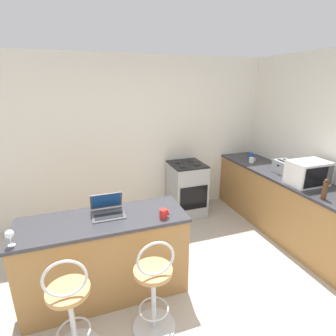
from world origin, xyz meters
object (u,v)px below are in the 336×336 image
at_px(bar_stool_near, 71,310).
at_px(mug_blue, 251,155).
at_px(pepper_mill, 325,190).
at_px(mug_white, 252,160).
at_px(microwave, 308,173).
at_px(toaster, 285,167).
at_px(bar_stool_far, 154,289).
at_px(mug_red, 164,214).
at_px(stove_range, 187,189).
at_px(laptop, 108,209).
at_px(wine_glass_tall, 9,235).

height_order(bar_stool_near, mug_blue, mug_blue).
xyz_separation_m(pepper_mill, mug_white, (0.11, 1.49, -0.07)).
xyz_separation_m(microwave, toaster, (0.05, 0.46, -0.06)).
relative_size(bar_stool_far, mug_red, 10.49).
height_order(stove_range, mug_white, mug_white).
height_order(laptop, toaster, laptop).
bearing_deg(mug_red, toaster, 18.12).
relative_size(microwave, pepper_mill, 2.03).
bearing_deg(mug_white, bar_stool_far, -142.19).
relative_size(bar_stool_near, wine_glass_tall, 6.82).
bearing_deg(mug_blue, bar_stool_far, -140.40).
bearing_deg(laptop, mug_red, -28.03).
bearing_deg(mug_red, mug_blue, 35.78).
height_order(mug_white, mug_blue, mug_blue).
height_order(laptop, stove_range, laptop).
bearing_deg(mug_blue, mug_red, -144.22).
bearing_deg(bar_stool_near, toaster, 20.13).
xyz_separation_m(laptop, mug_white, (2.51, 1.03, -0.01)).
bearing_deg(mug_red, wine_glass_tall, -178.88).
distance_m(pepper_mill, mug_blue, 1.77).
bearing_deg(stove_range, pepper_mill, -62.42).
bearing_deg(bar_stool_near, stove_range, 47.37).
distance_m(mug_white, wine_glass_tall, 3.59).
relative_size(mug_red, wine_glass_tall, 0.65).
bearing_deg(mug_red, mug_white, 33.22).
distance_m(bar_stool_near, mug_white, 3.42).
bearing_deg(bar_stool_near, wine_glass_tall, 136.43).
xyz_separation_m(laptop, stove_range, (1.46, 1.33, -0.50)).
bearing_deg(laptop, stove_range, 42.41).
bearing_deg(stove_range, microwave, -50.69).
xyz_separation_m(bar_stool_far, toaster, (2.35, 1.11, 0.53)).
xyz_separation_m(mug_white, mug_red, (-1.99, -1.31, 0.00)).
bearing_deg(mug_white, microwave, -85.91).
height_order(bar_stool_far, microwave, microwave).
relative_size(bar_stool_near, bar_stool_far, 1.00).
relative_size(toaster, mug_white, 2.77).
xyz_separation_m(microwave, mug_red, (-2.07, -0.23, -0.11)).
bearing_deg(stove_range, mug_white, -16.04).
height_order(laptop, mug_white, laptop).
height_order(pepper_mill, wine_glass_tall, pepper_mill).
relative_size(bar_stool_near, mug_red, 10.49).
height_order(bar_stool_far, mug_red, mug_red).
xyz_separation_m(microwave, wine_glass_tall, (-3.41, -0.26, -0.06)).
bearing_deg(pepper_mill, bar_stool_far, -173.72).
relative_size(microwave, mug_red, 5.37).
height_order(microwave, pepper_mill, microwave).
height_order(microwave, mug_white, microwave).
bearing_deg(laptop, bar_stool_near, -120.38).
relative_size(bar_stool_far, toaster, 3.54).
height_order(mug_red, mug_blue, mug_blue).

